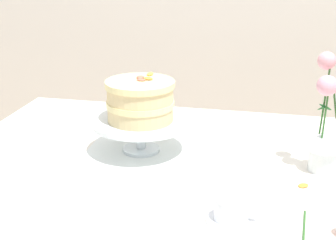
# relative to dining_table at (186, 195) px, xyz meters

# --- Properties ---
(dining_table) EXTENTS (1.40, 1.00, 0.74)m
(dining_table) POSITION_rel_dining_table_xyz_m (0.00, 0.00, 0.00)
(dining_table) COLOR white
(dining_table) RESTS_ON ground
(linen_napkin) EXTENTS (0.33, 0.33, 0.00)m
(linen_napkin) POSITION_rel_dining_table_xyz_m (-0.15, 0.07, 0.09)
(linen_napkin) COLOR white
(linen_napkin) RESTS_ON dining_table
(cake_stand) EXTENTS (0.29, 0.29, 0.10)m
(cake_stand) POSITION_rel_dining_table_xyz_m (-0.15, 0.07, 0.17)
(cake_stand) COLOR silver
(cake_stand) RESTS_ON linen_napkin
(layer_cake) EXTENTS (0.20, 0.20, 0.13)m
(layer_cake) POSITION_rel_dining_table_xyz_m (-0.15, 0.07, 0.25)
(layer_cake) COLOR beige
(layer_cake) RESTS_ON cake_stand
(flower_vase) EXTENTS (0.10, 0.10, 0.33)m
(flower_vase) POSITION_rel_dining_table_xyz_m (0.37, 0.06, 0.21)
(flower_vase) COLOR silver
(flower_vase) RESTS_ON dining_table
(teacup) EXTENTS (0.12, 0.11, 0.06)m
(teacup) POSITION_rel_dining_table_xyz_m (0.16, -0.27, 0.12)
(teacup) COLOR white
(teacup) RESTS_ON dining_table
(loose_petal_0) EXTENTS (0.04, 0.04, 0.01)m
(loose_petal_0) POSITION_rel_dining_table_xyz_m (0.32, -0.06, 0.09)
(loose_petal_0) COLOR orange
(loose_petal_0) RESTS_ON dining_table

